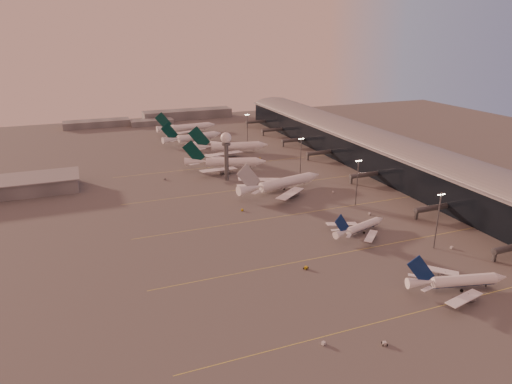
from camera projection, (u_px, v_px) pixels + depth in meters
name	position (u px, v px, depth m)	size (l,w,h in m)	color
ground	(311.00, 273.00, 172.60)	(700.00, 700.00, 0.00)	#545252
taxiway_markings	(312.00, 211.00, 231.99)	(180.00, 185.25, 0.02)	#EAE152
terminal	(379.00, 152.00, 302.54)	(57.00, 362.00, 23.04)	black
hangar	(1.00, 187.00, 252.97)	(82.00, 27.00, 8.50)	slate
radar_tower	(226.00, 147.00, 272.56)	(6.40, 6.40, 31.10)	#4F5256
mast_a	(438.00, 218.00, 187.81)	(3.60, 0.56, 25.00)	#4F5256
mast_b	(357.00, 180.00, 235.04)	(3.60, 0.56, 25.00)	#4F5256
mast_c	(301.00, 155.00, 281.59)	(3.60, 0.56, 25.00)	#4F5256
mast_d	(247.00, 128.00, 359.88)	(3.60, 0.56, 25.00)	#4F5256
distant_horizon	(162.00, 117.00, 457.48)	(165.00, 37.50, 9.00)	slate
narrowbody_near	(457.00, 283.00, 160.42)	(37.73, 29.77, 14.97)	white
narrowbody_mid	(360.00, 228.00, 205.17)	(32.35, 25.43, 12.98)	white
widebody_white	(281.00, 185.00, 258.96)	(56.73, 44.98, 20.23)	white
greentail_a	(226.00, 164.00, 300.14)	(52.82, 41.99, 19.84)	white
greentail_b	(230.00, 148.00, 338.16)	(58.72, 47.03, 21.49)	white
greentail_c	(193.00, 139.00, 369.48)	(52.78, 42.13, 19.51)	white
greentail_d	(187.00, 129.00, 406.67)	(55.44, 44.58, 20.15)	white
gsv_truck_a	(325.00, 341.00, 133.26)	(5.66, 3.38, 2.15)	silver
gsv_tug_near	(385.00, 343.00, 133.22)	(3.08, 3.92, 0.98)	silver
gsv_catering_a	(452.00, 244.00, 191.37)	(5.33, 3.45, 4.03)	silver
gsv_tug_mid	(306.00, 268.00, 175.37)	(3.99, 4.21, 1.04)	gold
gsv_truck_b	(370.00, 213.00, 226.73)	(5.78, 3.59, 2.20)	silver
gsv_truck_c	(242.00, 209.00, 231.75)	(4.71, 5.57, 2.19)	gold
gsv_catering_b	(333.00, 190.00, 256.59)	(5.31, 3.69, 3.99)	silver
gsv_tug_far	(246.00, 190.00, 261.19)	(3.82, 3.57, 0.94)	silver
gsv_truck_d	(164.00, 178.00, 279.52)	(3.17, 6.19, 2.38)	#5C5F61
gsv_tug_hangar	(260.00, 159.00, 324.08)	(3.70, 2.87, 0.93)	gold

